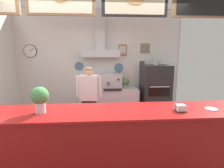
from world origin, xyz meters
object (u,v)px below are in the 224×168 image
(shop_worker, at_px, (89,101))
(condiment_plate, at_px, (211,109))
(potted_rosemary, at_px, (97,84))
(potted_thyme, at_px, (125,82))
(basil_vase, at_px, (40,98))
(pizza_oven, at_px, (155,93))
(espresso_machine, at_px, (112,81))
(napkin_holder, at_px, (180,108))

(shop_worker, distance_m, condiment_plate, 2.22)
(potted_rosemary, height_order, potted_thyme, potted_thyme)
(potted_thyme, relative_size, condiment_plate, 1.63)
(condiment_plate, bearing_deg, basil_vase, 179.18)
(pizza_oven, bearing_deg, shop_worker, -151.28)
(potted_thyme, relative_size, basil_vase, 0.77)
(potted_rosemary, distance_m, basil_vase, 2.46)
(shop_worker, height_order, espresso_machine, shop_worker)
(basil_vase, distance_m, condiment_plate, 2.30)
(potted_thyme, distance_m, condiment_plate, 2.57)
(potted_rosemary, relative_size, condiment_plate, 1.25)
(shop_worker, height_order, potted_rosemary, shop_worker)
(basil_vase, bearing_deg, pizza_oven, 45.09)
(condiment_plate, bearing_deg, pizza_oven, 91.44)
(espresso_machine, bearing_deg, potted_rosemary, -178.98)
(pizza_oven, relative_size, napkin_holder, 11.03)
(shop_worker, height_order, basil_vase, shop_worker)
(espresso_machine, height_order, potted_rosemary, espresso_machine)
(shop_worker, xyz_separation_m, potted_rosemary, (0.15, 1.03, 0.18))
(pizza_oven, distance_m, espresso_machine, 1.19)
(napkin_holder, height_order, condiment_plate, napkin_holder)
(basil_vase, height_order, condiment_plate, basil_vase)
(pizza_oven, xyz_separation_m, potted_rosemary, (-1.53, 0.11, 0.25))
(basil_vase, xyz_separation_m, condiment_plate, (2.29, -0.03, -0.19))
(potted_thyme, relative_size, napkin_holder, 1.82)
(napkin_holder, bearing_deg, potted_rosemary, 115.30)
(pizza_oven, xyz_separation_m, potted_thyme, (-0.78, 0.15, 0.28))
(shop_worker, xyz_separation_m, napkin_holder, (1.28, -1.38, 0.28))
(shop_worker, height_order, napkin_holder, shop_worker)
(pizza_oven, distance_m, basil_vase, 3.20)
(pizza_oven, xyz_separation_m, shop_worker, (-1.68, -0.92, 0.07))
(pizza_oven, height_order, potted_thyme, pizza_oven)
(potted_rosemary, relative_size, napkin_holder, 1.40)
(potted_rosemary, bearing_deg, napkin_holder, -64.70)
(potted_rosemary, xyz_separation_m, napkin_holder, (1.14, -2.41, 0.10))
(shop_worker, bearing_deg, napkin_holder, 139.03)
(napkin_holder, distance_m, basil_vase, 1.84)
(shop_worker, distance_m, potted_rosemary, 1.05)
(pizza_oven, bearing_deg, condiment_plate, -88.56)
(potted_rosemary, bearing_deg, shop_worker, -98.10)
(espresso_machine, relative_size, condiment_plate, 3.43)
(shop_worker, distance_m, espresso_machine, 1.19)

